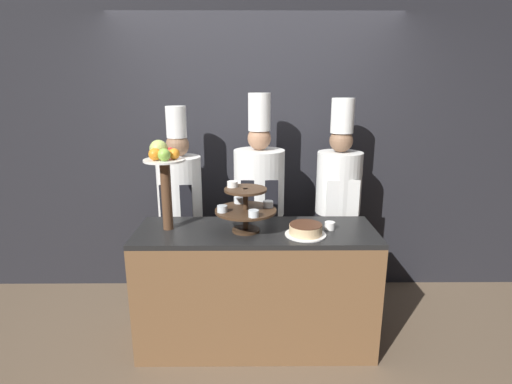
{
  "coord_description": "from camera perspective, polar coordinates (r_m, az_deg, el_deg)",
  "views": [
    {
      "loc": [
        -0.02,
        -2.37,
        1.9
      ],
      "look_at": [
        0.0,
        0.39,
        1.16
      ],
      "focal_mm": 28.0,
      "sensor_mm": 36.0,
      "label": 1
    }
  ],
  "objects": [
    {
      "name": "fruit_pedestal",
      "position": [
        2.82,
        -13.05,
        3.43
      ],
      "size": [
        0.29,
        0.29,
        0.63
      ],
      "color": "brown",
      "rests_on": "buffet_counter"
    },
    {
      "name": "chef_left",
      "position": [
        3.43,
        -10.76,
        -1.64
      ],
      "size": [
        0.37,
        0.37,
        1.74
      ],
      "color": "black",
      "rests_on": "ground_plane"
    },
    {
      "name": "chef_center_right",
      "position": [
        3.43,
        11.63,
        -0.99
      ],
      "size": [
        0.37,
        0.37,
        1.8
      ],
      "color": "#28282D",
      "rests_on": "ground_plane"
    },
    {
      "name": "buffet_counter",
      "position": [
        3.03,
        0.01,
        -13.46
      ],
      "size": [
        1.7,
        0.58,
        0.91
      ],
      "color": "brown",
      "rests_on": "ground_plane"
    },
    {
      "name": "ground_plane",
      "position": [
        3.04,
        0.06,
        -23.65
      ],
      "size": [
        14.0,
        14.0,
        0.0
      ],
      "primitive_type": "plane",
      "color": "brown"
    },
    {
      "name": "chef_center_left",
      "position": [
        3.36,
        0.45,
        -1.13
      ],
      "size": [
        0.42,
        0.42,
        1.84
      ],
      "color": "black",
      "rests_on": "ground_plane"
    },
    {
      "name": "cake_round",
      "position": [
        2.75,
        7.11,
        -5.39
      ],
      "size": [
        0.28,
        0.28,
        0.08
      ],
      "color": "white",
      "rests_on": "buffet_counter"
    },
    {
      "name": "wall_back",
      "position": [
        3.65,
        -0.1,
        7.17
      ],
      "size": [
        10.0,
        0.06,
        2.8
      ],
      "color": "#232328",
      "rests_on": "ground_plane"
    },
    {
      "name": "tiered_stand",
      "position": [
        2.76,
        -1.55,
        -2.09
      ],
      "size": [
        0.43,
        0.43,
        0.35
      ],
      "color": "#3D2819",
      "rests_on": "buffet_counter"
    },
    {
      "name": "cup_white",
      "position": [
        2.89,
        10.51,
        -4.75
      ],
      "size": [
        0.07,
        0.07,
        0.05
      ],
      "color": "white",
      "rests_on": "buffet_counter"
    }
  ]
}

